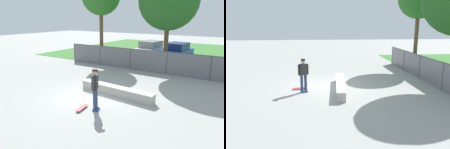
{
  "view_description": "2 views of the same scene",
  "coord_description": "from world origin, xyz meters",
  "views": [
    {
      "loc": [
        6.6,
        -8.23,
        3.97
      ],
      "look_at": [
        0.62,
        0.81,
        1.11
      ],
      "focal_mm": 35.26,
      "sensor_mm": 36.0,
      "label": 1
    },
    {
      "loc": [
        13.1,
        -0.37,
        3.68
      ],
      "look_at": [
        0.68,
        0.72,
        0.86
      ],
      "focal_mm": 36.19,
      "sensor_mm": 36.0,
      "label": 2
    }
  ],
  "objects": [
    {
      "name": "ground_plane",
      "position": [
        0.0,
        0.0,
        0.0
      ],
      "size": [
        80.0,
        80.0,
        0.0
      ],
      "primitive_type": "plane",
      "color": "#9E9E99"
    },
    {
      "name": "grass_strip",
      "position": [
        0.0,
        16.79,
        0.01
      ],
      "size": [
        26.5,
        20.0,
        0.02
      ],
      "primitive_type": "cube",
      "color": "#3D7A33",
      "rests_on": "ground"
    },
    {
      "name": "concrete_ledge",
      "position": [
        0.83,
        0.84,
        0.25
      ],
      "size": [
        4.39,
        0.8,
        0.5
      ],
      "color": "#A8A59E",
      "rests_on": "ground"
    },
    {
      "name": "skateboarder",
      "position": [
        1.08,
        -1.2,
        1.03
      ],
      "size": [
        0.39,
        0.56,
        1.84
      ],
      "color": "#2647A5",
      "rests_on": "ground"
    },
    {
      "name": "skateboard",
      "position": [
        0.53,
        -1.47,
        0.07
      ],
      "size": [
        0.36,
        0.82,
        0.09
      ],
      "color": "red",
      "rests_on": "ground"
    },
    {
      "name": "chainlink_fence",
      "position": [
        -0.0,
        6.49,
        0.88
      ],
      "size": [
        14.57,
        0.07,
        1.61
      ],
      "color": "#4C4C51",
      "rests_on": "ground"
    },
    {
      "name": "tree_near_right",
      "position": [
        1.02,
        7.34,
        5.07
      ],
      "size": [
        4.2,
        4.2,
        7.18
      ],
      "color": "#513823",
      "rests_on": "ground"
    },
    {
      "name": "car_white",
      "position": [
        -2.16,
        11.83,
        0.84
      ],
      "size": [
        2.29,
        4.34,
        1.66
      ],
      "color": "silver",
      "rests_on": "ground"
    },
    {
      "name": "car_blue",
      "position": [
        0.52,
        11.69,
        0.84
      ],
      "size": [
        2.29,
        4.34,
        1.66
      ],
      "color": "#233D9E",
      "rests_on": "ground"
    }
  ]
}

